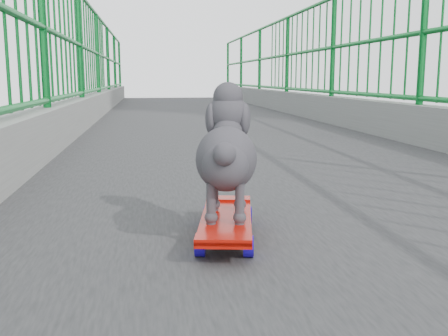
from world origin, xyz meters
The scene contains 3 objects.
railing centered at (0.00, 0.00, 7.21)m, with size 3.00×24.00×1.42m.
skateboard centered at (-0.46, -0.26, 7.05)m, with size 0.25×0.56×0.07m.
poodle centered at (-0.45, -0.23, 7.28)m, with size 0.24×0.46×0.38m.
Camera 1 is at (-0.69, -1.85, 7.51)m, focal length 42.00 mm.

